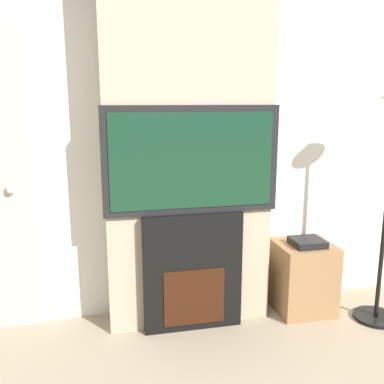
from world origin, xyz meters
name	(u,v)px	position (x,y,z in m)	size (l,w,h in m)	color
wall_back	(182,131)	(0.00, 2.03, 1.35)	(6.00, 0.06, 2.70)	silver
chimney_breast	(187,132)	(0.00, 1.85, 1.35)	(1.14, 0.30, 2.70)	tan
fireplace	(192,271)	(0.00, 1.70, 0.41)	(0.68, 0.15, 0.83)	black
television	(192,160)	(0.00, 1.70, 1.18)	(1.17, 0.07, 0.71)	black
media_stand	(303,276)	(0.86, 1.75, 0.27)	(0.41, 0.39, 0.58)	#997047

